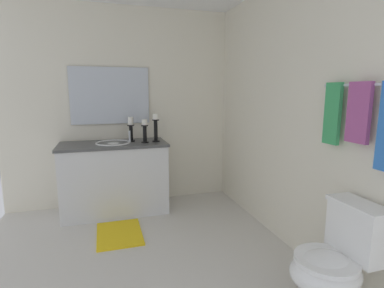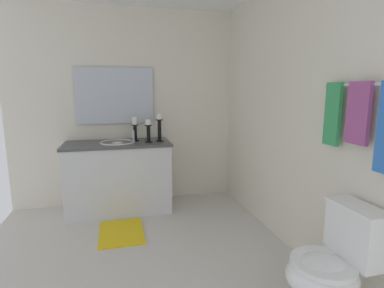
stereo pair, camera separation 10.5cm
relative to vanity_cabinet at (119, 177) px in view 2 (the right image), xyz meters
name	(u,v)px [view 2 (the right image)]	position (x,y,z in m)	size (l,w,h in m)	color
floor	(139,264)	(1.22, 0.13, -0.43)	(3.10, 2.80, 0.02)	beige
wall_back	(294,115)	(1.22, 1.53, 0.81)	(3.10, 0.04, 2.45)	silver
wall_left	(126,108)	(-0.33, 0.13, 0.81)	(0.04, 2.80, 2.45)	silver
vanity_cabinet	(119,177)	(0.00, 0.00, 0.00)	(0.58, 1.23, 0.84)	silver
sink_basin	(118,146)	(0.00, 0.00, 0.38)	(0.40, 0.40, 0.24)	white
mirror	(115,96)	(-0.28, 0.00, 0.96)	(0.02, 0.94, 0.68)	silver
candle_holder_tall	(159,127)	(0.03, 0.50, 0.59)	(0.09, 0.09, 0.33)	black
candle_holder_short	(148,130)	(0.08, 0.36, 0.56)	(0.09, 0.09, 0.27)	black
candle_holder_mid	(135,128)	(-0.07, 0.21, 0.57)	(0.09, 0.09, 0.29)	black
toilet	(332,267)	(2.16, 1.25, -0.05)	(0.39, 0.54, 0.75)	white
towel_bar	(364,85)	(2.03, 1.47, 1.05)	(0.02, 0.02, 0.67)	silver
towel_near_vanity	(333,114)	(1.81, 1.45, 0.86)	(0.14, 0.03, 0.43)	#389E59
towel_center	(358,113)	(2.03, 1.45, 0.88)	(0.17, 0.03, 0.39)	#A54C8C
bath_mat	(122,232)	(0.62, 0.00, -0.41)	(0.60, 0.44, 0.02)	yellow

